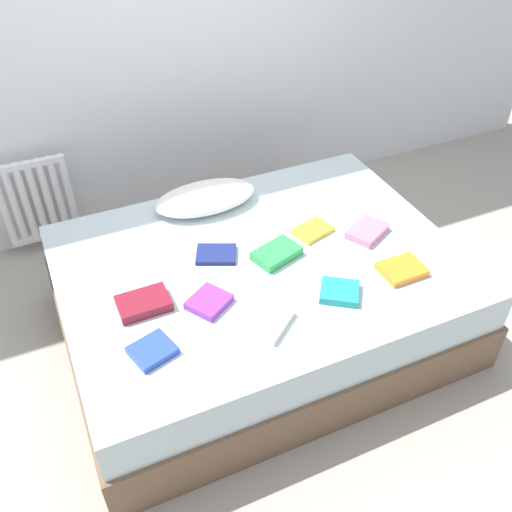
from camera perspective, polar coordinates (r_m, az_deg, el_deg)
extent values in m
plane|color=#9E998E|center=(3.16, 0.37, -7.23)|extent=(8.00, 8.00, 0.00)
cube|color=brown|center=(3.06, 0.38, -5.44)|extent=(2.00, 1.50, 0.28)
cube|color=silver|center=(2.89, 0.41, -1.95)|extent=(1.96, 1.46, 0.22)
cylinder|color=white|center=(3.72, -24.24, 4.37)|extent=(0.04, 0.04, 0.56)
cylinder|color=white|center=(3.71, -23.27, 4.64)|extent=(0.04, 0.04, 0.56)
cylinder|color=white|center=(3.71, -22.30, 4.90)|extent=(0.04, 0.04, 0.56)
cylinder|color=white|center=(3.71, -21.32, 5.17)|extent=(0.04, 0.04, 0.56)
cylinder|color=white|center=(3.71, -20.35, 5.44)|extent=(0.04, 0.04, 0.56)
cylinder|color=white|center=(3.71, -19.37, 5.70)|extent=(0.04, 0.04, 0.56)
cylinder|color=white|center=(3.71, -18.40, 5.96)|extent=(0.04, 0.04, 0.56)
cube|color=white|center=(3.58, -22.30, 8.56)|extent=(0.44, 0.04, 0.04)
cube|color=white|center=(3.85, -20.43, 2.02)|extent=(0.44, 0.04, 0.04)
ellipsoid|color=white|center=(3.16, -5.16, 5.93)|extent=(0.58, 0.31, 0.12)
cube|color=orange|center=(2.82, 14.60, -1.33)|extent=(0.21, 0.17, 0.04)
cube|color=pink|center=(3.02, 11.23, 2.50)|extent=(0.26, 0.23, 0.04)
cube|color=navy|center=(2.83, -4.06, 0.17)|extent=(0.24, 0.22, 0.02)
cube|color=#2847B7|center=(2.41, -10.48, -9.42)|extent=(0.21, 0.20, 0.03)
cube|color=green|center=(2.81, 2.11, 0.26)|extent=(0.26, 0.21, 0.05)
cube|color=maroon|center=(2.60, -11.34, -4.73)|extent=(0.24, 0.16, 0.05)
cube|color=purple|center=(2.57, -4.79, -4.66)|extent=(0.23, 0.23, 0.04)
cube|color=teal|center=(2.64, 8.48, -3.63)|extent=(0.24, 0.23, 0.04)
cube|color=white|center=(2.48, 1.52, -6.77)|extent=(0.25, 0.24, 0.03)
cube|color=yellow|center=(2.99, 5.77, 2.61)|extent=(0.23, 0.19, 0.03)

